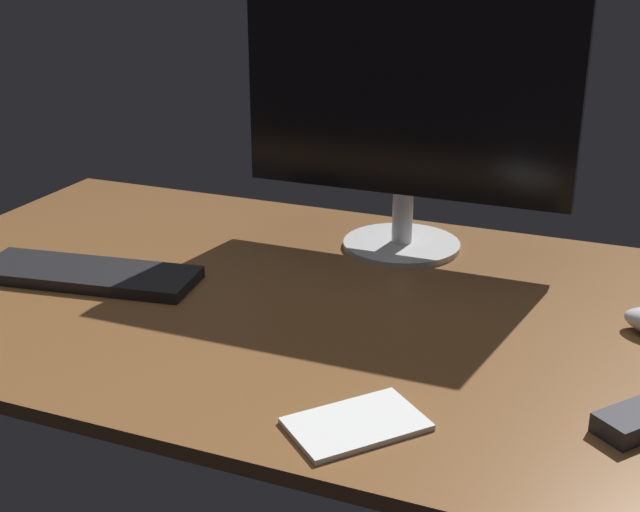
# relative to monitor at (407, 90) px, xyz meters

# --- Properties ---
(desk) EXTENTS (1.40, 0.84, 0.02)m
(desk) POSITION_rel_monitor_xyz_m (-0.09, -0.26, -0.29)
(desk) COLOR brown
(desk) RESTS_ON ground
(monitor) EXTENTS (0.57, 0.21, 0.50)m
(monitor) POSITION_rel_monitor_xyz_m (0.00, 0.00, 0.00)
(monitor) COLOR silver
(monitor) RESTS_ON desk
(keyboard) EXTENTS (0.37, 0.17, 0.02)m
(keyboard) POSITION_rel_monitor_xyz_m (-0.43, -0.33, -0.27)
(keyboard) COLOR black
(keyboard) RESTS_ON desk
(notepad) EXTENTS (0.17, 0.18, 0.01)m
(notepad) POSITION_rel_monitor_xyz_m (0.12, -0.58, -0.28)
(notepad) COLOR white
(notepad) RESTS_ON desk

